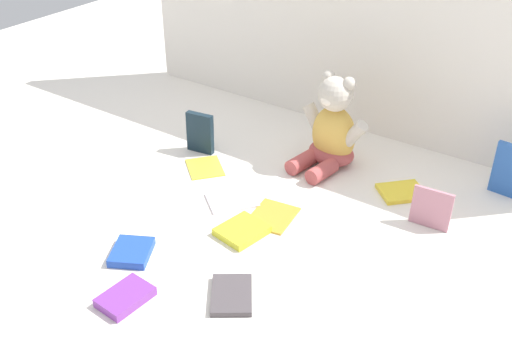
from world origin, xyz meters
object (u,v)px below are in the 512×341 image
at_px(teddy_bear, 332,132).
at_px(book_case_0, 242,231).
at_px(book_case_1, 232,295).
at_px(book_case_5, 205,167).
at_px(book_case_6, 125,297).
at_px(book_case_7, 431,208).
at_px(book_case_3, 132,252).
at_px(book_case_10, 508,170).
at_px(book_case_8, 402,192).
at_px(book_case_2, 273,215).
at_px(book_case_9, 200,133).
at_px(book_case_4, 232,199).

relative_size(teddy_bear, book_case_0, 2.46).
xyz_separation_m(book_case_1, book_case_5, (-0.34, 0.35, -0.00)).
xyz_separation_m(book_case_6, book_case_7, (0.38, 0.56, 0.04)).
relative_size(book_case_3, book_case_6, 0.92).
height_order(book_case_3, book_case_10, book_case_10).
height_order(book_case_5, book_case_8, book_case_8).
bearing_deg(book_case_2, book_case_8, 43.72).
relative_size(book_case_6, book_case_9, 0.89).
height_order(book_case_2, book_case_7, book_case_7).
bearing_deg(book_case_6, book_case_1, 41.35).
relative_size(teddy_bear, book_case_5, 2.35).
bearing_deg(book_case_6, book_case_7, 59.47).
xyz_separation_m(book_case_2, book_case_10, (0.41, 0.40, 0.06)).
bearing_deg(teddy_bear, book_case_0, -82.67).
xyz_separation_m(book_case_3, book_case_4, (0.05, 0.28, -0.00)).
bearing_deg(book_case_4, book_case_3, -61.98).
height_order(book_case_8, book_case_10, book_case_10).
xyz_separation_m(book_case_1, book_case_4, (-0.20, 0.27, -0.00)).
bearing_deg(book_case_9, book_case_5, -52.80).
relative_size(book_case_3, book_case_4, 0.80).
bearing_deg(book_case_0, book_case_2, -92.37).
height_order(book_case_4, book_case_10, book_case_10).
bearing_deg(book_case_3, book_case_7, 15.91).
distance_m(book_case_2, book_case_9, 0.36).
height_order(teddy_bear, book_case_0, teddy_bear).
bearing_deg(book_case_5, book_case_10, -24.77).
bearing_deg(book_case_6, book_case_5, 115.39).
bearing_deg(book_case_8, book_case_5, -115.57).
distance_m(book_case_3, book_case_6, 0.14).
relative_size(book_case_5, book_case_7, 1.15).
xyz_separation_m(teddy_bear, book_case_6, (-0.07, -0.68, -0.08)).
xyz_separation_m(book_case_0, book_case_2, (0.02, 0.09, -0.00)).
bearing_deg(book_case_7, book_case_1, -120.90).
distance_m(book_case_1, book_case_3, 0.25).
bearing_deg(teddy_bear, book_case_8, -0.11).
xyz_separation_m(book_case_0, book_case_6, (-0.06, -0.30, 0.00)).
height_order(book_case_6, book_case_9, book_case_9).
relative_size(book_case_3, book_case_8, 0.87).
bearing_deg(book_case_0, book_case_3, 62.93).
height_order(book_case_3, book_case_9, book_case_9).
xyz_separation_m(book_case_5, book_case_7, (0.57, 0.09, 0.04)).
xyz_separation_m(book_case_4, book_case_9, (-0.21, 0.15, 0.05)).
bearing_deg(book_case_2, book_case_3, -128.48).
relative_size(book_case_2, book_case_4, 0.99).
bearing_deg(book_case_10, book_case_6, -116.25).
bearing_deg(book_case_8, book_case_9, -124.44).
bearing_deg(book_case_2, book_case_7, 21.42).
relative_size(book_case_4, book_case_5, 1.09).
distance_m(book_case_0, book_case_3, 0.24).
distance_m(teddy_bear, book_case_2, 0.30).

